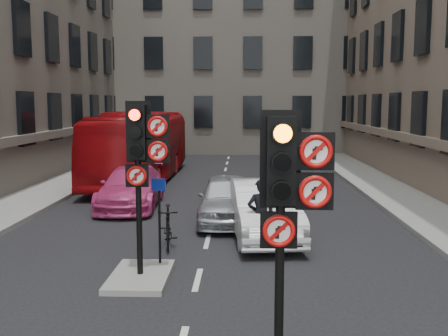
# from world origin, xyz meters

# --- Properties ---
(pavement_left) EXTENTS (3.00, 50.00, 0.16)m
(pavement_left) POSITION_xyz_m (-7.20, 12.00, 0.08)
(pavement_left) COLOR gray
(pavement_left) RESTS_ON ground
(pavement_right) EXTENTS (3.00, 50.00, 0.16)m
(pavement_right) POSITION_xyz_m (7.20, 12.00, 0.08)
(pavement_right) COLOR gray
(pavement_right) RESTS_ON ground
(centre_island) EXTENTS (1.20, 2.00, 0.12)m
(centre_island) POSITION_xyz_m (-1.20, 5.00, 0.06)
(centre_island) COLOR gray
(centre_island) RESTS_ON ground
(building_far) EXTENTS (30.00, 14.00, 20.00)m
(building_far) POSITION_xyz_m (0.00, 38.00, 10.00)
(building_far) COLOR #675F57
(building_far) RESTS_ON ground
(signal_near) EXTENTS (0.91, 0.40, 3.58)m
(signal_near) POSITION_xyz_m (1.49, 0.99, 2.58)
(signal_near) COLOR black
(signal_near) RESTS_ON ground
(signal_far) EXTENTS (0.91, 0.40, 3.58)m
(signal_far) POSITION_xyz_m (-1.11, 4.99, 2.70)
(signal_far) COLOR black
(signal_far) RESTS_ON centre_island
(car_silver) EXTENTS (1.78, 4.27, 1.44)m
(car_silver) POSITION_xyz_m (0.44, 10.36, 0.72)
(car_silver) COLOR #B2B6BB
(car_silver) RESTS_ON ground
(car_white) EXTENTS (2.07, 4.76, 1.52)m
(car_white) POSITION_xyz_m (1.49, 8.55, 0.76)
(car_white) COLOR silver
(car_white) RESTS_ON ground
(car_pink) EXTENTS (2.14, 4.89, 1.40)m
(car_pink) POSITION_xyz_m (-2.97, 12.56, 0.70)
(car_pink) COLOR #CC3C7E
(car_pink) RESTS_ON ground
(bus_red) EXTENTS (2.87, 11.64, 3.23)m
(bus_red) POSITION_xyz_m (-3.81, 18.74, 1.62)
(bus_red) COLOR #970B0F
(bus_red) RESTS_ON ground
(motorcycle) EXTENTS (0.72, 1.78, 1.04)m
(motorcycle) POSITION_xyz_m (-0.97, 7.50, 0.52)
(motorcycle) COLOR black
(motorcycle) RESTS_ON ground
(motorcyclist) EXTENTS (0.73, 0.54, 1.84)m
(motorcyclist) POSITION_xyz_m (1.38, 6.99, 0.92)
(motorcyclist) COLOR black
(motorcyclist) RESTS_ON ground
(info_sign) EXTENTS (0.32, 0.14, 1.90)m
(info_sign) POSITION_xyz_m (-0.90, 5.73, 1.35)
(info_sign) COLOR black
(info_sign) RESTS_ON centre_island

